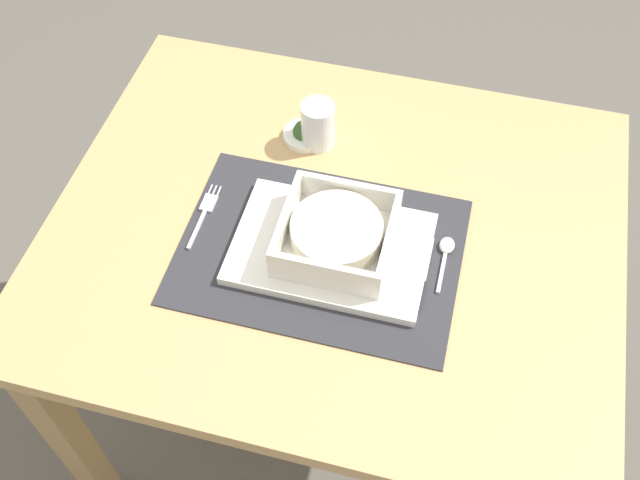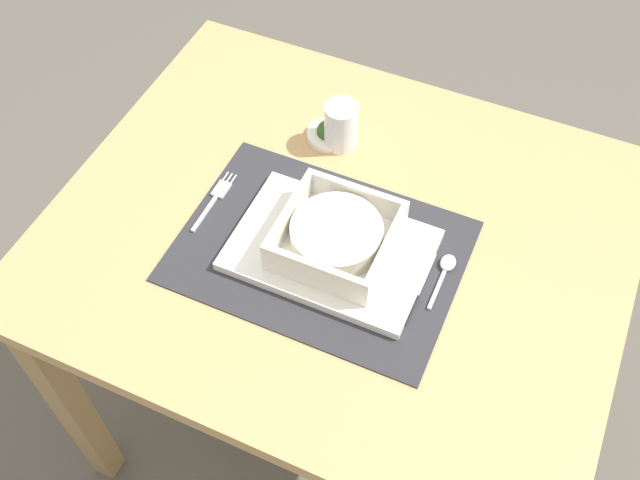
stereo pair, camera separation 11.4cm
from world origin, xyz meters
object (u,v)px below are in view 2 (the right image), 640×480
object	(u,v)px
condiment_saucer	(329,133)
drinking_glass	(341,128)
spoon	(446,268)
porridge_bowl	(336,237)
dining_table	(339,263)
butter_knife	(415,292)
fork	(216,197)

from	to	relation	value
condiment_saucer	drinking_glass	bearing A→B (deg)	-10.92
spoon	porridge_bowl	bearing A→B (deg)	-165.61
dining_table	butter_knife	xyz separation A→B (m)	(0.15, -0.07, 0.11)
butter_knife	condiment_saucer	xyz separation A→B (m)	(-0.25, 0.25, 0.00)
dining_table	spoon	distance (m)	0.21
dining_table	condiment_saucer	world-z (taller)	condiment_saucer
butter_knife	porridge_bowl	bearing A→B (deg)	173.66
spoon	condiment_saucer	size ratio (longest dim) A/B	1.35
butter_knife	condiment_saucer	distance (m)	0.36
fork	spoon	bearing A→B (deg)	5.63
porridge_bowl	dining_table	bearing A→B (deg)	106.06
porridge_bowl	butter_knife	xyz separation A→B (m)	(0.14, -0.02, -0.04)
dining_table	spoon	size ratio (longest dim) A/B	8.63
drinking_glass	condiment_saucer	xyz separation A→B (m)	(-0.02, 0.00, -0.03)
butter_knife	drinking_glass	distance (m)	0.34
spoon	fork	bearing A→B (deg)	-176.06
butter_knife	condiment_saucer	size ratio (longest dim) A/B	1.77
condiment_saucer	spoon	bearing A→B (deg)	-33.96
porridge_bowl	drinking_glass	xyz separation A→B (m)	(-0.09, 0.22, -0.01)
fork	butter_knife	xyz separation A→B (m)	(0.37, -0.04, 0.00)
butter_knife	drinking_glass	xyz separation A→B (m)	(-0.23, 0.25, 0.03)
fork	condiment_saucer	xyz separation A→B (m)	(0.11, 0.21, 0.01)
drinking_glass	dining_table	bearing A→B (deg)	-67.10
dining_table	fork	world-z (taller)	fork
dining_table	fork	xyz separation A→B (m)	(-0.21, -0.03, 0.11)
dining_table	fork	bearing A→B (deg)	-172.51
spoon	drinking_glass	xyz separation A→B (m)	(-0.26, 0.18, 0.03)
spoon	condiment_saucer	bearing A→B (deg)	147.34
dining_table	drinking_glass	xyz separation A→B (m)	(-0.07, 0.17, 0.14)
porridge_bowl	drinking_glass	world-z (taller)	drinking_glass
butter_knife	drinking_glass	world-z (taller)	drinking_glass
porridge_bowl	spoon	distance (m)	0.18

